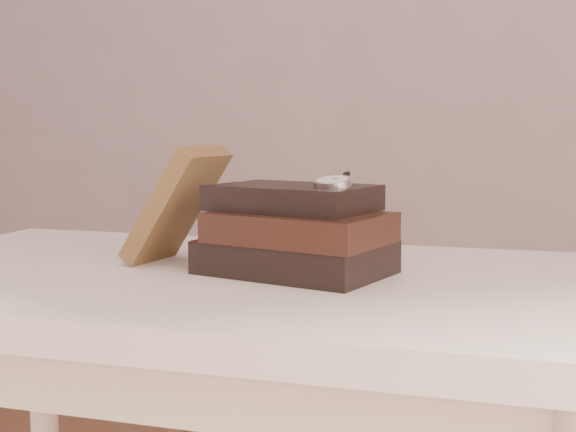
% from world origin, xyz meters
% --- Properties ---
extents(table, '(1.00, 0.60, 0.75)m').
position_xyz_m(table, '(0.00, 0.35, 0.66)').
color(table, silver).
rests_on(table, ground).
extents(book_stack, '(0.26, 0.21, 0.12)m').
position_xyz_m(book_stack, '(0.11, 0.36, 0.80)').
color(book_stack, black).
rests_on(book_stack, table).
extents(journal, '(0.13, 0.13, 0.17)m').
position_xyz_m(journal, '(-0.07, 0.39, 0.83)').
color(journal, '#47321B').
rests_on(journal, table).
extents(pocket_watch, '(0.06, 0.15, 0.02)m').
position_xyz_m(pocket_watch, '(0.16, 0.34, 0.87)').
color(pocket_watch, silver).
rests_on(pocket_watch, book_stack).
extents(eyeglasses, '(0.12, 0.13, 0.05)m').
position_xyz_m(eyeglasses, '(0.05, 0.46, 0.82)').
color(eyeglasses, silver).
rests_on(eyeglasses, book_stack).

